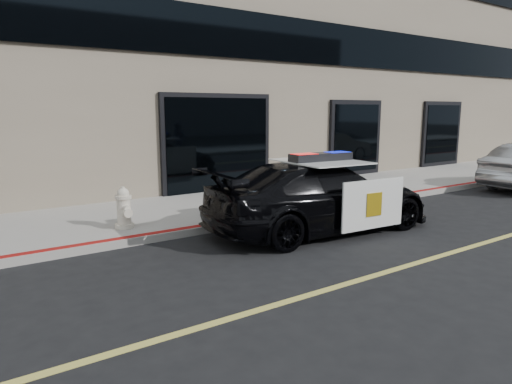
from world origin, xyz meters
TOP-DOWN VIEW (x-y plane):
  - ground at (0.00, 0.00)m, footprint 120.00×120.00m
  - sidewalk_n at (0.00, 5.25)m, footprint 60.00×3.50m
  - building_n at (0.00, 10.50)m, footprint 60.00×7.00m
  - police_car at (-1.24, 2.39)m, footprint 2.66×5.13m
  - fire_hydrant at (-4.63, 4.28)m, footprint 0.37×0.51m

SIDE VIEW (x-z plane):
  - ground at x=0.00m, z-range 0.00..0.00m
  - sidewalk_n at x=0.00m, z-range 0.00..0.15m
  - fire_hydrant at x=-4.63m, z-range 0.12..0.93m
  - police_car at x=-1.24m, z-range -0.08..1.51m
  - building_n at x=0.00m, z-range 0.00..12.00m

